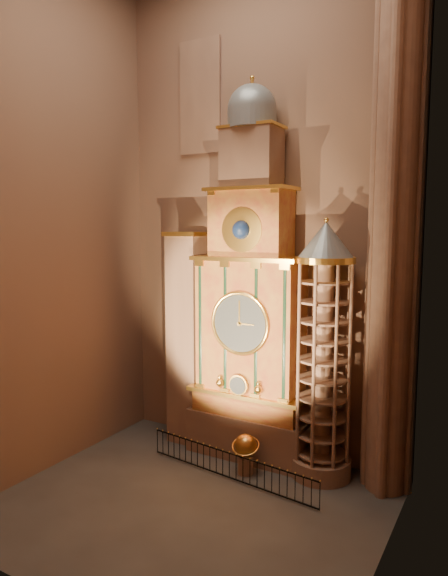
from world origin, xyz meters
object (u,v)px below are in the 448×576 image
Objects in this scene: portrait_tower at (187,337)px; iron_railing at (229,466)px; stair_turret at (323,353)px; celestial_globe at (246,450)px; astronomical_clock at (250,312)px.

portrait_tower reaches higher than iron_railing.
stair_turret reaches higher than iron_railing.
celestial_globe is at bearing -152.89° from stair_turret.
portrait_tower is 1.25× the size of iron_railing.
portrait_tower is 6.05m from celestial_globe.
astronomical_clock reaches higher than portrait_tower.
portrait_tower is at bearing 179.71° from astronomical_clock.
astronomical_clock is 5.94m from celestial_globe.
astronomical_clock is at bearing 175.70° from stair_turret.
celestial_globe is 0.98m from iron_railing.
stair_turret is 6.07m from iron_railing.
iron_railing is at bearing -34.16° from portrait_tower.
stair_turret reaches higher than portrait_tower.
astronomical_clock is at bearing 111.59° from celestial_globe.
astronomical_clock is 1.64× the size of portrait_tower.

